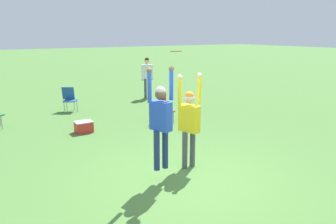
{
  "coord_description": "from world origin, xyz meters",
  "views": [
    {
      "loc": [
        -3.62,
        -5.12,
        2.94
      ],
      "look_at": [
        -0.02,
        0.6,
        1.3
      ],
      "focal_mm": 35.0,
      "sensor_mm": 36.0,
      "label": 1
    }
  ],
  "objects_px": {
    "person_defending": "(189,119)",
    "camping_chair_2": "(69,97)",
    "person_jumping": "(161,117)",
    "camping_chair_1": "(162,109)",
    "person_spectator_near": "(147,73)",
    "frisbee": "(176,51)",
    "cooler_box": "(84,127)"
  },
  "relations": [
    {
      "from": "frisbee",
      "to": "person_spectator_near",
      "type": "bearing_deg",
      "value": 65.1
    },
    {
      "from": "person_jumping",
      "to": "camping_chair_2",
      "type": "distance_m",
      "value": 7.19
    },
    {
      "from": "person_defending",
      "to": "cooler_box",
      "type": "height_order",
      "value": "person_defending"
    },
    {
      "from": "person_jumping",
      "to": "person_defending",
      "type": "xyz_separation_m",
      "value": [
        0.89,
        0.29,
        -0.24
      ]
    },
    {
      "from": "camping_chair_1",
      "to": "person_spectator_near",
      "type": "height_order",
      "value": "person_spectator_near"
    },
    {
      "from": "person_defending",
      "to": "cooler_box",
      "type": "relative_size",
      "value": 4.13
    },
    {
      "from": "frisbee",
      "to": "camping_chair_1",
      "type": "height_order",
      "value": "frisbee"
    },
    {
      "from": "camping_chair_2",
      "to": "person_jumping",
      "type": "bearing_deg",
      "value": 118.69
    },
    {
      "from": "camping_chair_2",
      "to": "person_spectator_near",
      "type": "relative_size",
      "value": 0.5
    },
    {
      "from": "frisbee",
      "to": "camping_chair_2",
      "type": "xyz_separation_m",
      "value": [
        -0.17,
        7.1,
        -2.06
      ]
    },
    {
      "from": "person_defending",
      "to": "cooler_box",
      "type": "bearing_deg",
      "value": 178.24
    },
    {
      "from": "person_jumping",
      "to": "camping_chair_1",
      "type": "distance_m",
      "value": 4.64
    },
    {
      "from": "camping_chair_2",
      "to": "cooler_box",
      "type": "xyz_separation_m",
      "value": [
        -0.44,
        -2.99,
        -0.36
      ]
    },
    {
      "from": "person_defending",
      "to": "camping_chair_2",
      "type": "distance_m",
      "value": 6.91
    },
    {
      "from": "frisbee",
      "to": "person_spectator_near",
      "type": "height_order",
      "value": "frisbee"
    },
    {
      "from": "person_spectator_near",
      "to": "person_jumping",
      "type": "bearing_deg",
      "value": -92.24
    },
    {
      "from": "person_defending",
      "to": "camping_chair_2",
      "type": "relative_size",
      "value": 2.27
    },
    {
      "from": "frisbee",
      "to": "camping_chair_1",
      "type": "bearing_deg",
      "value": 62.3
    },
    {
      "from": "person_jumping",
      "to": "camping_chair_1",
      "type": "height_order",
      "value": "person_jumping"
    },
    {
      "from": "camping_chair_1",
      "to": "person_spectator_near",
      "type": "xyz_separation_m",
      "value": [
        1.62,
        3.99,
        0.67
      ]
    },
    {
      "from": "person_defending",
      "to": "camping_chair_2",
      "type": "height_order",
      "value": "person_defending"
    },
    {
      "from": "person_spectator_near",
      "to": "frisbee",
      "type": "bearing_deg",
      "value": -90.17
    },
    {
      "from": "camping_chair_2",
      "to": "frisbee",
      "type": "bearing_deg",
      "value": 121.68
    },
    {
      "from": "person_jumping",
      "to": "cooler_box",
      "type": "height_order",
      "value": "person_jumping"
    },
    {
      "from": "camping_chair_2",
      "to": "cooler_box",
      "type": "height_order",
      "value": "camping_chair_2"
    },
    {
      "from": "person_jumping",
      "to": "cooler_box",
      "type": "xyz_separation_m",
      "value": [
        -0.24,
        4.15,
        -1.18
      ]
    },
    {
      "from": "frisbee",
      "to": "camping_chair_1",
      "type": "relative_size",
      "value": 0.28
    },
    {
      "from": "cooler_box",
      "to": "person_jumping",
      "type": "bearing_deg",
      "value": -86.73
    },
    {
      "from": "person_jumping",
      "to": "camping_chair_1",
      "type": "xyz_separation_m",
      "value": [
        2.39,
        3.88,
        -0.89
      ]
    },
    {
      "from": "person_defending",
      "to": "person_jumping",
      "type": "bearing_deg",
      "value": -90.0
    },
    {
      "from": "frisbee",
      "to": "person_spectator_near",
      "type": "relative_size",
      "value": 0.12
    },
    {
      "from": "person_jumping",
      "to": "person_defending",
      "type": "distance_m",
      "value": 0.97
    }
  ]
}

